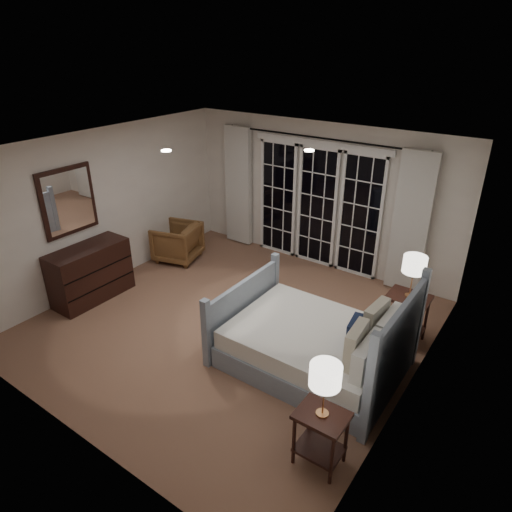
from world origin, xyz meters
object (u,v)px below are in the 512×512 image
Objects in this scene: nightstand_left at (321,431)px; armchair at (177,242)px; lamp_left at (325,376)px; lamp_right at (415,265)px; dresser at (91,273)px; bed at (316,345)px; nightstand_right at (407,311)px.

armchair is at bearing 149.80° from nightstand_left.
lamp_left is 4.96m from armchair.
lamp_left is at bearing -89.91° from lamp_right.
lamp_right is 0.47× the size of dresser.
nightstand_left is 0.81× the size of armchair.
bed is 1.74× the size of dresser.
lamp_right is (-0.00, 2.41, 0.08)m from lamp_left.
bed is 1.44m from nightstand_left.
nightstand_left is 1.07× the size of lamp_right.
bed reaches higher than dresser.
nightstand_left is at bearing -26.57° from lamp_left.
lamp_right is (0.71, 1.16, 0.83)m from bed.
lamp_right is at bearing 90.09° from lamp_left.
armchair is at bearing 179.21° from lamp_right.
lamp_right is at bearing 90.09° from nightstand_left.
dresser is (-4.36, -1.71, -0.71)m from lamp_right.
lamp_left is (0.72, -1.25, 0.74)m from bed.
armchair is at bearing 179.21° from nightstand_right.
nightstand_left is 0.50× the size of dresser.
bed reaches higher than nightstand_right.
nightstand_left is at bearing -89.91° from nightstand_right.
lamp_right reaches higher than lamp_left.
nightstand_right is at bearing 58.41° from bed.
bed is 2.82× the size of armchair.
nightstand_right is 1.20× the size of lamp_right.
nightstand_left is 1.09× the size of lamp_left.
armchair is 0.62× the size of dresser.
lamp_right is 4.74m from dresser.
nightstand_left is 4.90m from armchair.
bed is at bearing 119.99° from nightstand_left.
nightstand_right is 0.91× the size of armchair.
bed reaches higher than nightstand_left.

